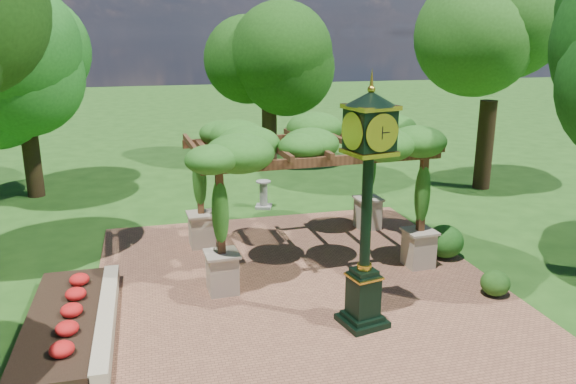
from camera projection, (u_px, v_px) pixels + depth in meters
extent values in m
plane|color=#1E4714|center=(314.00, 312.00, 12.95)|extent=(120.00, 120.00, 0.00)
cube|color=brown|center=(303.00, 293.00, 13.88)|extent=(10.00, 12.00, 0.04)
cube|color=#C6B793|center=(107.00, 318.00, 12.28)|extent=(0.35, 5.00, 0.40)
cube|color=red|center=(63.00, 324.00, 12.07)|extent=(1.50, 5.00, 0.36)
cube|color=black|center=(362.00, 321.00, 12.35)|extent=(1.08, 1.08, 0.14)
cube|color=black|center=(363.00, 295.00, 12.18)|extent=(0.68, 0.68, 1.02)
cube|color=gold|center=(364.00, 276.00, 12.06)|extent=(0.76, 0.76, 0.05)
cylinder|color=black|center=(367.00, 211.00, 11.65)|extent=(0.27, 0.27, 2.61)
cube|color=black|center=(370.00, 130.00, 11.19)|extent=(0.95, 0.95, 0.79)
cylinder|color=white|center=(382.00, 133.00, 10.84)|extent=(0.67, 0.18, 0.68)
cone|color=black|center=(371.00, 98.00, 11.02)|extent=(1.22, 1.22, 0.28)
sphere|color=gold|center=(371.00, 89.00, 10.97)|extent=(0.16, 0.16, 0.16)
cube|color=#C5B093|center=(222.00, 273.00, 13.77)|extent=(0.74, 0.74, 0.98)
cube|color=#4F2F1B|center=(220.00, 213.00, 13.34)|extent=(0.18, 0.18, 2.01)
cube|color=#C5B093|center=(419.00, 249.00, 15.32)|extent=(0.74, 0.74, 0.98)
cube|color=#4F2F1B|center=(422.00, 195.00, 14.89)|extent=(0.18, 0.18, 2.01)
cube|color=#C5B093|center=(202.00, 230.00, 16.76)|extent=(0.74, 0.74, 0.98)
cube|color=#4F2F1B|center=(200.00, 180.00, 16.34)|extent=(0.18, 0.18, 2.01)
cube|color=#C5B093|center=(368.00, 214.00, 18.31)|extent=(0.74, 0.74, 0.98)
cube|color=#4F2F1B|center=(370.00, 167.00, 17.89)|extent=(0.18, 0.18, 2.01)
cube|color=#4F2F1B|center=(328.00, 161.00, 13.82)|extent=(6.30, 0.50, 0.24)
cube|color=#4F2F1B|center=(288.00, 138.00, 16.81)|extent=(6.30, 0.50, 0.24)
ellipsoid|color=#245819|center=(306.00, 138.00, 15.24)|extent=(6.50, 4.25, 1.09)
cube|color=gray|center=(264.00, 206.00, 20.67)|extent=(0.72, 0.72, 0.10)
cylinder|color=gray|center=(263.00, 194.00, 20.54)|extent=(0.36, 0.36, 0.93)
cylinder|color=gray|center=(263.00, 182.00, 20.41)|extent=(0.68, 0.68, 0.05)
ellipsoid|color=#255518|center=(495.00, 283.00, 13.63)|extent=(0.93, 0.93, 0.63)
ellipsoid|color=#215718|center=(445.00, 241.00, 15.91)|extent=(1.12, 1.12, 0.94)
ellipsoid|color=#2A651D|center=(365.00, 210.00, 19.18)|extent=(1.04, 1.04, 0.71)
cylinder|color=#2F2112|center=(33.00, 163.00, 21.82)|extent=(0.64, 0.64, 2.68)
ellipsoid|color=#1E611B|center=(21.00, 73.00, 20.88)|extent=(4.56, 4.56, 4.22)
cylinder|color=#332314|center=(269.00, 135.00, 27.02)|extent=(0.71, 0.71, 2.98)
ellipsoid|color=#184010|center=(269.00, 53.00, 25.97)|extent=(4.42, 4.42, 4.70)
cylinder|color=#312113|center=(485.00, 145.00, 22.87)|extent=(0.68, 0.68, 3.62)
ellipsoid|color=#265819|center=(496.00, 26.00, 21.59)|extent=(4.39, 4.39, 5.71)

